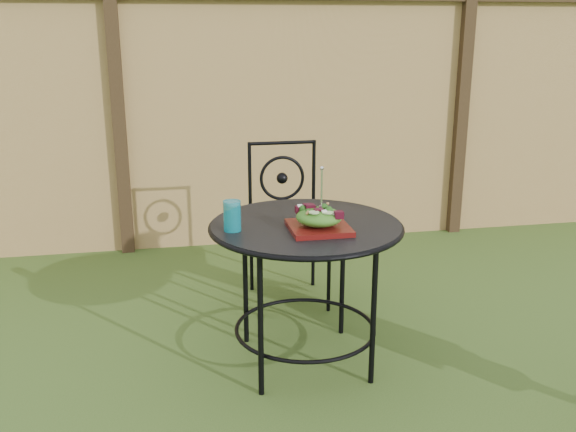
% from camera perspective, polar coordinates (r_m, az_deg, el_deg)
% --- Properties ---
extents(ground, '(60.00, 60.00, 0.00)m').
position_cam_1_polar(ground, '(3.17, 9.22, -14.45)').
color(ground, '#2A4516').
rests_on(ground, ground).
extents(fence, '(8.00, 0.12, 1.90)m').
position_cam_1_polar(fence, '(4.88, 0.84, 8.61)').
color(fence, tan).
rests_on(fence, ground).
extents(patio_table, '(0.92, 0.92, 0.72)m').
position_cam_1_polar(patio_table, '(3.07, 1.59, -3.13)').
color(patio_table, black).
rests_on(patio_table, ground).
extents(patio_chair, '(0.46, 0.46, 0.95)m').
position_cam_1_polar(patio_chair, '(3.86, -0.10, -0.26)').
color(patio_chair, black).
rests_on(patio_chair, ground).
extents(salad_plate, '(0.27, 0.27, 0.02)m').
position_cam_1_polar(salad_plate, '(2.92, 2.76, -1.05)').
color(salad_plate, '#460C0A').
rests_on(salad_plate, patio_table).
extents(salad, '(0.21, 0.21, 0.08)m').
position_cam_1_polar(salad, '(2.91, 2.78, -0.07)').
color(salad, '#235614').
rests_on(salad, salad_plate).
extents(fork, '(0.01, 0.01, 0.18)m').
position_cam_1_polar(fork, '(2.88, 3.01, 2.42)').
color(fork, silver).
rests_on(fork, salad).
extents(drinking_glass, '(0.08, 0.08, 0.14)m').
position_cam_1_polar(drinking_glass, '(2.91, -4.99, 0.01)').
color(drinking_glass, '#0B7585').
rests_on(drinking_glass, patio_table).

